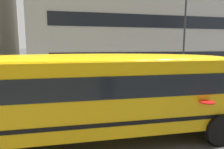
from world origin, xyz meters
TOP-DOWN VIEW (x-y plane):
  - ground_plane at (0.00, 0.00)m, footprint 400.00×400.00m
  - sidewalk_far at (0.00, 7.02)m, footprint 120.00×3.00m
  - lane_centreline at (0.00, 0.00)m, footprint 110.00×0.16m
  - school_bus at (0.06, -1.78)m, footprint 12.51×3.22m
  - street_lamp at (8.53, 6.32)m, footprint 0.44×0.44m

SIDE VIEW (x-z plane):
  - ground_plane at x=0.00m, z-range 0.00..0.00m
  - lane_centreline at x=0.00m, z-range 0.00..0.01m
  - sidewalk_far at x=0.00m, z-range 0.00..0.01m
  - school_bus at x=0.06m, z-range 0.26..3.04m
  - street_lamp at x=8.53m, z-range 0.91..7.71m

